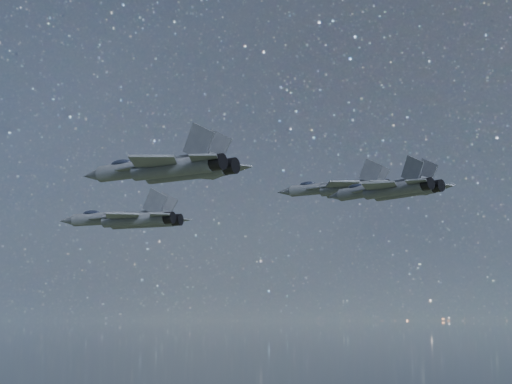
% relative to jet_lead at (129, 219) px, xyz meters
% --- Properties ---
extents(jet_lead, '(16.26, 11.43, 4.11)m').
position_rel_jet_lead_xyz_m(jet_lead, '(0.00, 0.00, 0.00)').
color(jet_lead, '#3A3F48').
extents(jet_left, '(16.22, 11.50, 4.12)m').
position_rel_jet_lead_xyz_m(jet_left, '(18.86, 18.56, 4.88)').
color(jet_left, '#3A3F48').
extents(jet_right, '(16.77, 11.81, 4.24)m').
position_rel_jet_lead_xyz_m(jet_right, '(16.00, -16.47, 1.52)').
color(jet_right, '#3A3F48').
extents(jet_slot, '(15.23, 10.10, 3.88)m').
position_rel_jet_lead_xyz_m(jet_slot, '(28.30, 6.94, 2.27)').
color(jet_slot, '#3A3F48').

